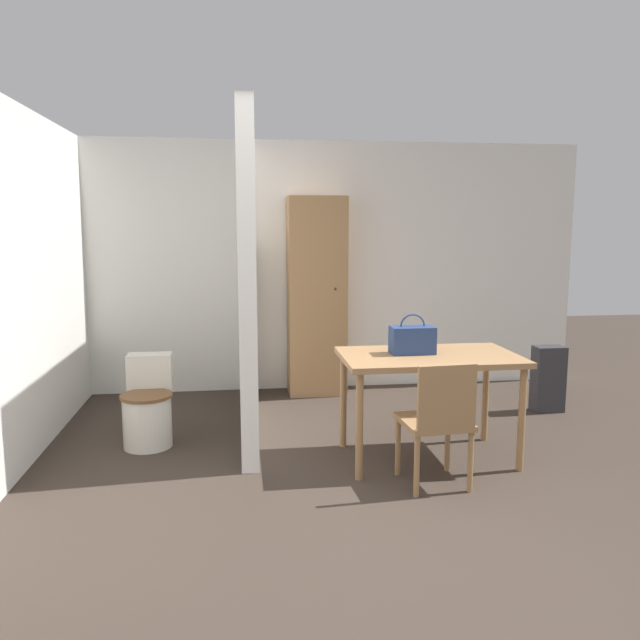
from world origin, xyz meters
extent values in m
plane|color=#382D26|center=(0.00, 0.00, 0.00)|extent=(16.00, 16.00, 0.00)
cube|color=white|center=(0.00, 3.56, 1.25)|extent=(5.50, 0.12, 2.50)
cube|color=white|center=(-2.31, 1.75, 1.25)|extent=(0.12, 4.50, 2.50)
cube|color=white|center=(-0.72, 2.39, 1.25)|extent=(0.12, 2.22, 2.50)
cube|color=#997047|center=(0.55, 1.40, 0.75)|extent=(1.24, 0.75, 0.04)
cylinder|color=#997047|center=(-0.01, 1.09, 0.36)|extent=(0.05, 0.05, 0.73)
cylinder|color=#997047|center=(1.11, 1.09, 0.36)|extent=(0.05, 0.05, 0.73)
cylinder|color=#997047|center=(-0.01, 1.72, 0.36)|extent=(0.05, 0.05, 0.73)
cylinder|color=#997047|center=(1.11, 1.72, 0.36)|extent=(0.05, 0.05, 0.73)
cube|color=#997047|center=(0.45, 0.97, 0.41)|extent=(0.45, 0.45, 0.04)
cube|color=#997047|center=(0.47, 0.77, 0.63)|extent=(0.38, 0.06, 0.40)
cylinder|color=#997047|center=(0.26, 1.13, 0.20)|extent=(0.04, 0.04, 0.40)
cylinder|color=#997047|center=(0.62, 1.16, 0.20)|extent=(0.04, 0.04, 0.40)
cylinder|color=#997047|center=(0.29, 0.78, 0.20)|extent=(0.04, 0.04, 0.40)
cylinder|color=#997047|center=(0.64, 0.80, 0.20)|extent=(0.04, 0.04, 0.40)
cylinder|color=silver|center=(-1.49, 1.91, 0.19)|extent=(0.36, 0.36, 0.39)
cylinder|color=brown|center=(-1.49, 1.91, 0.40)|extent=(0.39, 0.39, 0.02)
cube|color=silver|center=(-1.49, 2.16, 0.53)|extent=(0.34, 0.18, 0.28)
cube|color=navy|center=(0.44, 1.45, 0.86)|extent=(0.31, 0.17, 0.19)
torus|color=navy|center=(0.44, 1.45, 0.96)|extent=(0.18, 0.01, 0.18)
cube|color=#997047|center=(-0.02, 3.29, 0.97)|extent=(0.56, 0.38, 1.95)
sphere|color=black|center=(0.14, 3.09, 1.07)|extent=(0.02, 0.02, 0.02)
cube|color=#2D2D33|center=(1.98, 2.38, 0.30)|extent=(0.27, 0.17, 0.60)
camera|label=1|loc=(-0.79, -2.77, 1.67)|focal=35.00mm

